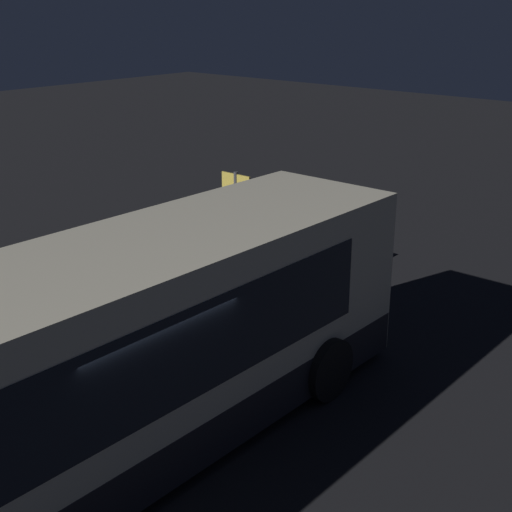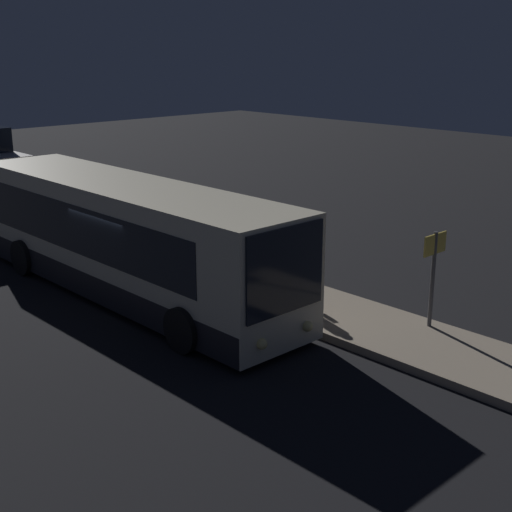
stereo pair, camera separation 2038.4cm
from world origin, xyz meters
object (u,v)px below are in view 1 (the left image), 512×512
at_px(bus_lead, 65,384).
at_px(trash_bin, 20,378).
at_px(passenger_boarding, 170,285).
at_px(suitcase, 120,352).
at_px(passenger_waiting, 84,318).
at_px(sign_post, 236,205).

xyz_separation_m(bus_lead, trash_bin, (0.62, 2.25, -1.02)).
height_order(passenger_boarding, suitcase, passenger_boarding).
bearing_deg(bus_lead, trash_bin, 74.57).
distance_m(passenger_waiting, sign_post, 5.49).
bearing_deg(suitcase, sign_post, 20.66).
bearing_deg(passenger_waiting, passenger_boarding, 58.86).
bearing_deg(passenger_boarding, suitcase, -140.22).
height_order(passenger_waiting, suitcase, passenger_waiting).
relative_size(bus_lead, sign_post, 5.22).
xyz_separation_m(passenger_boarding, sign_post, (3.24, 1.26, 0.63)).
bearing_deg(passenger_boarding, trash_bin, -158.12).
relative_size(bus_lead, passenger_waiting, 6.94).
height_order(passenger_boarding, passenger_waiting, passenger_waiting).
bearing_deg(bus_lead, suitcase, 37.94).
distance_m(bus_lead, sign_post, 8.05).
distance_m(passenger_boarding, trash_bin, 3.39).
relative_size(passenger_boarding, sign_post, 0.70).
xyz_separation_m(suitcase, sign_post, (4.99, 1.88, 1.16)).
height_order(suitcase, sign_post, sign_post).
bearing_deg(trash_bin, sign_post, 11.65).
height_order(sign_post, trash_bin, sign_post).
bearing_deg(sign_post, passenger_boarding, -158.79).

